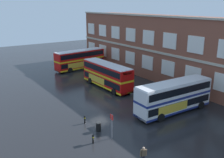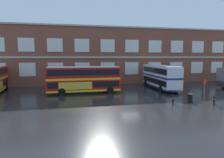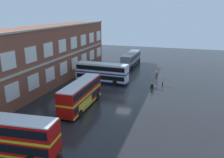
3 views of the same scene
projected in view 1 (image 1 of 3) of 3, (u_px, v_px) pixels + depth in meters
The scene contains 10 objects.
ground_plane at pixel (111, 102), 35.96m from camera, with size 120.00×120.00×0.00m, color black.
brick_terminal_building at pixel (185, 51), 43.43m from camera, with size 55.66×8.19×11.70m.
double_decker_near at pixel (80, 59), 53.68m from camera, with size 3.63×11.19×4.07m.
double_decker_middle at pixel (107, 75), 41.78m from camera, with size 11.04×3.00×4.07m.
double_decker_far at pixel (174, 96), 32.01m from camera, with size 3.22×11.10×4.07m.
waiting_passenger at pixel (143, 155), 21.72m from camera, with size 0.35×0.63×1.70m.
bus_stand_flag at pixel (112, 124), 25.72m from camera, with size 0.44×0.10×2.70m.
station_litter_bin at pixel (98, 127), 27.57m from camera, with size 0.60×0.60×1.03m.
safety_bollard_west at pixel (85, 119), 29.36m from camera, with size 0.19×0.19×0.95m.
safety_bollard_east at pixel (93, 139), 25.11m from camera, with size 0.19×0.19×0.95m.
Camera 1 is at (27.67, -16.90, 13.46)m, focal length 40.22 mm.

